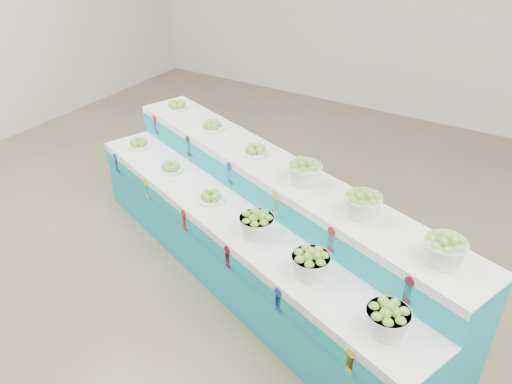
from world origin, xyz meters
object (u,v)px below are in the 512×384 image
at_px(plate_upper_mid, 212,125).
at_px(basket_upper_right, 444,249).
at_px(display_stand, 256,227).
at_px(basket_lower_left, 257,224).

relative_size(plate_upper_mid, basket_upper_right, 0.84).
distance_m(display_stand, plate_upper_mid, 1.18).
bearing_deg(display_stand, plate_upper_mid, 166.28).
relative_size(display_stand, basket_upper_right, 14.34).
xyz_separation_m(basket_lower_left, basket_upper_right, (1.39, 0.02, 0.30)).
height_order(basket_lower_left, basket_upper_right, basket_upper_right).
height_order(plate_upper_mid, basket_upper_right, basket_upper_right).
bearing_deg(basket_lower_left, basket_upper_right, 0.94).
height_order(basket_lower_left, plate_upper_mid, plate_upper_mid).
bearing_deg(display_stand, basket_upper_right, 8.71).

